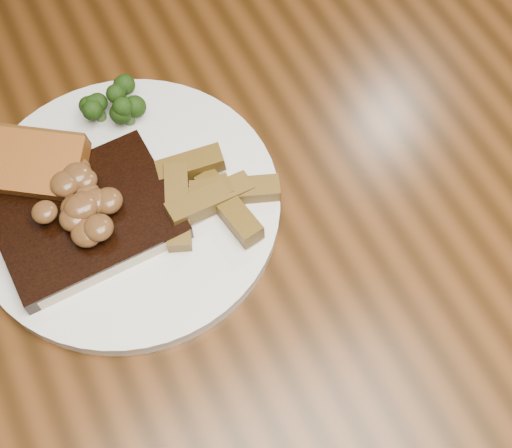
% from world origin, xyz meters
% --- Properties ---
extents(ground, '(4.50, 4.50, 0.00)m').
position_xyz_m(ground, '(0.00, 0.00, 0.00)').
color(ground, '#38180C').
rests_on(ground, ground).
extents(dining_table, '(1.60, 0.90, 0.75)m').
position_xyz_m(dining_table, '(0.00, 0.00, 0.66)').
color(dining_table, '#48260E').
rests_on(dining_table, ground).
extents(plate, '(0.34, 0.34, 0.01)m').
position_xyz_m(plate, '(-0.11, 0.07, 0.76)').
color(plate, white).
rests_on(plate, dining_table).
extents(steak, '(0.16, 0.13, 0.02)m').
position_xyz_m(steak, '(-0.15, 0.07, 0.77)').
color(steak, black).
rests_on(steak, plate).
extents(steak_bone, '(0.13, 0.02, 0.02)m').
position_xyz_m(steak_bone, '(-0.15, 0.01, 0.77)').
color(steak_bone, beige).
rests_on(steak_bone, plate).
extents(mushroom_pile, '(0.08, 0.08, 0.03)m').
position_xyz_m(mushroom_pile, '(-0.14, 0.07, 0.80)').
color(mushroom_pile, brown).
rests_on(mushroom_pile, steak).
extents(garlic_bread, '(0.12, 0.11, 0.02)m').
position_xyz_m(garlic_bread, '(-0.18, 0.13, 0.77)').
color(garlic_bread, '#9B521C').
rests_on(garlic_bread, plate).
extents(potato_wedges, '(0.11, 0.11, 0.02)m').
position_xyz_m(potato_wedges, '(-0.05, 0.06, 0.77)').
color(potato_wedges, brown).
rests_on(potato_wedges, plate).
extents(broccoli_cluster, '(0.06, 0.06, 0.04)m').
position_xyz_m(broccoli_cluster, '(-0.07, 0.16, 0.78)').
color(broccoli_cluster, '#1A360C').
rests_on(broccoli_cluster, plate).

